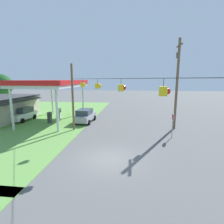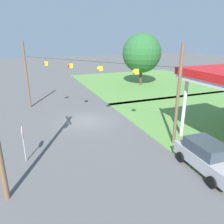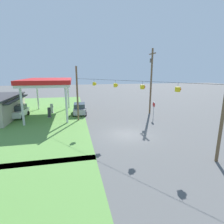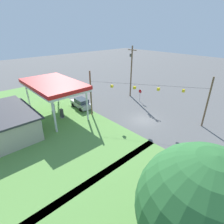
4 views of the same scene
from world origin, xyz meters
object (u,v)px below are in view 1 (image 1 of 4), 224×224
at_px(gas_station_canopy, 53,84).
at_px(car_at_pumps_rear, 23,114).
at_px(fuel_pump_near, 50,118).
at_px(fuel_pump_far, 59,114).
at_px(stop_sign_roadside, 173,120).
at_px(tree_far_back, 1,85).
at_px(car_at_pumps_front, 85,115).
at_px(utility_pole_main, 177,80).

relative_size(gas_station_canopy, car_at_pumps_rear, 2.64).
bearing_deg(fuel_pump_near, fuel_pump_far, 0.00).
height_order(stop_sign_roadside, tree_far_back, tree_far_back).
bearing_deg(car_at_pumps_front, fuel_pump_near, 107.50).
xyz_separation_m(car_at_pumps_rear, stop_sign_roadside, (-5.08, -19.44, 0.86)).
xyz_separation_m(fuel_pump_near, car_at_pumps_front, (1.20, -4.51, 0.21)).
bearing_deg(utility_pole_main, gas_station_canopy, 82.47).
bearing_deg(stop_sign_roadside, car_at_pumps_front, -116.52).
bearing_deg(fuel_pump_far, utility_pole_main, -102.96).
xyz_separation_m(gas_station_canopy, tree_far_back, (7.36, 13.73, -0.44)).
distance_m(car_at_pumps_rear, stop_sign_roadside, 20.11).
bearing_deg(fuel_pump_near, stop_sign_roadside, -105.00).
distance_m(fuel_pump_near, utility_pole_main, 16.67).
distance_m(fuel_pump_near, tree_far_back, 16.86).
relative_size(utility_pole_main, tree_far_back, 1.51).
height_order(gas_station_canopy, utility_pole_main, utility_pole_main).
distance_m(car_at_pumps_front, tree_far_back, 20.18).
distance_m(stop_sign_roadside, utility_pole_main, 5.31).
height_order(fuel_pump_near, car_at_pumps_front, car_at_pumps_front).
xyz_separation_m(stop_sign_roadside, utility_pole_main, (3.45, -0.97, 3.91)).
xyz_separation_m(car_at_pumps_front, utility_pole_main, (-1.74, -11.38, 4.79)).
height_order(car_at_pumps_front, car_at_pumps_rear, car_at_pumps_rear).
bearing_deg(utility_pole_main, car_at_pumps_rear, 85.44).
distance_m(fuel_pump_far, car_at_pumps_rear, 4.96).
relative_size(car_at_pumps_rear, tree_far_back, 0.64).
bearing_deg(tree_far_back, car_at_pumps_front, -112.95).
distance_m(car_at_pumps_rear, utility_pole_main, 21.02).
relative_size(fuel_pump_near, stop_sign_roadside, 0.61).
bearing_deg(fuel_pump_near, gas_station_canopy, 0.06).
xyz_separation_m(car_at_pumps_rear, tree_far_back, (7.84, 9.22, 3.77)).
bearing_deg(stop_sign_roadside, tree_far_back, -114.27).
bearing_deg(gas_station_canopy, tree_far_back, 61.80).
xyz_separation_m(fuel_pump_far, utility_pole_main, (-3.66, -15.90, 5.00)).
xyz_separation_m(fuel_pump_far, car_at_pumps_rear, (-2.03, 4.51, 0.23)).
bearing_deg(tree_far_back, fuel_pump_far, -112.92).
xyz_separation_m(car_at_pumps_front, stop_sign_roadside, (-5.19, -10.41, 0.88)).
xyz_separation_m(utility_pole_main, tree_far_back, (9.46, 29.63, -1.00)).
bearing_deg(car_at_pumps_rear, car_at_pumps_front, 95.06).
distance_m(fuel_pump_near, fuel_pump_far, 3.12).
distance_m(gas_station_canopy, tree_far_back, 15.59).
bearing_deg(car_at_pumps_rear, gas_station_canopy, 100.33).
xyz_separation_m(fuel_pump_near, fuel_pump_far, (3.12, 0.00, 0.00)).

